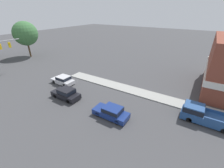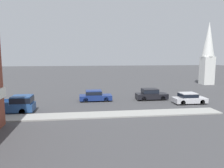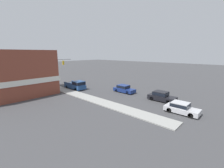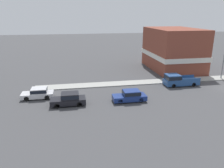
% 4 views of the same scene
% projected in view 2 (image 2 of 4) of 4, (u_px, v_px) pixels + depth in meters
% --- Properties ---
extents(car_lead, '(1.86, 4.45, 1.49)m').
position_uv_depth(car_lead, '(95.00, 95.00, 30.35)').
color(car_lead, black).
rests_on(car_lead, ground).
extents(car_oncoming, '(1.92, 4.25, 1.45)m').
position_uv_depth(car_oncoming, '(189.00, 98.00, 28.72)').
color(car_oncoming, black).
rests_on(car_oncoming, ground).
extents(car_second_ahead, '(1.92, 4.42, 1.59)m').
position_uv_depth(car_second_ahead, '(151.00, 94.00, 31.25)').
color(car_second_ahead, black).
rests_on(car_second_ahead, ground).
extents(pickup_truck_parked, '(2.10, 5.54, 1.89)m').
position_uv_depth(pickup_truck_parked, '(13.00, 104.00, 24.20)').
color(pickup_truck_parked, black).
rests_on(pickup_truck_parked, ground).
extents(church_steeple, '(2.62, 2.62, 13.35)m').
position_uv_depth(church_steeple, '(208.00, 52.00, 46.81)').
color(church_steeple, white).
rests_on(church_steeple, ground).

